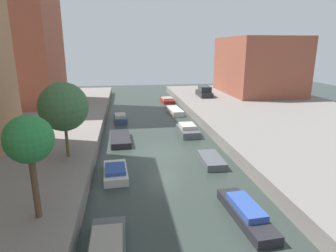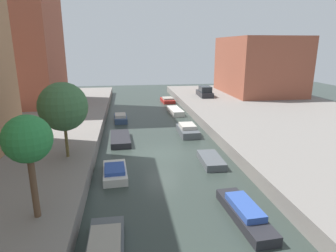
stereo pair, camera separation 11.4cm
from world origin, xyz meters
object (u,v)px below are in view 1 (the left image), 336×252
at_px(apartment_tower_far, 10,21).
at_px(street_tree_2, 64,107).
at_px(low_block_right, 258,65).
at_px(moored_boat_right_2, 211,160).
at_px(moored_boat_left_1, 107,252).
at_px(moored_boat_right_5, 167,100).
at_px(street_tree_1, 29,140).
at_px(moored_boat_left_2, 116,172).
at_px(moored_boat_right_4, 175,111).
at_px(moored_boat_left_4, 120,118).
at_px(moored_boat_right_1, 246,212).
at_px(moored_boat_left_3, 120,139).
at_px(parked_car, 204,92).
at_px(moored_boat_right_3, 188,130).

bearing_deg(apartment_tower_far, street_tree_2, -65.16).
height_order(low_block_right, moored_boat_right_2, low_block_right).
distance_m(moored_boat_left_1, moored_boat_right_5, 33.70).
xyz_separation_m(low_block_right, street_tree_1, (-24.65, -31.56, -0.77)).
height_order(low_block_right, street_tree_1, low_block_right).
relative_size(apartment_tower_far, low_block_right, 1.51).
distance_m(moored_boat_left_2, moored_boat_right_4, 18.71).
distance_m(moored_boat_left_4, moored_boat_right_2, 14.83).
distance_m(street_tree_2, moored_boat_right_2, 10.77).
bearing_deg(moored_boat_right_5, moored_boat_right_2, -90.77).
relative_size(moored_boat_left_1, moored_boat_right_4, 1.03).
distance_m(street_tree_2, moored_boat_right_1, 12.68).
height_order(low_block_right, moored_boat_right_5, low_block_right).
xyz_separation_m(low_block_right, moored_boat_left_4, (-21.31, -11.34, -4.89)).
bearing_deg(street_tree_2, moored_boat_left_3, 59.36).
bearing_deg(moored_boat_right_1, parked_car, 78.45).
distance_m(apartment_tower_far, street_tree_2, 23.23).
relative_size(moored_boat_right_3, moored_boat_right_4, 0.85).
xyz_separation_m(moored_boat_left_2, moored_boat_right_3, (6.63, 8.49, 0.10)).
distance_m(street_tree_1, parked_car, 33.50).
relative_size(parked_car, moored_boat_right_1, 0.93).
distance_m(low_block_right, moored_boat_left_3, 28.70).
relative_size(moored_boat_left_2, moored_boat_right_2, 1.06).
bearing_deg(moored_boat_left_3, low_block_right, 41.21).
distance_m(moored_boat_left_1, moored_boat_left_4, 22.19).
height_order(moored_boat_left_1, moored_boat_right_2, moored_boat_left_1).
relative_size(apartment_tower_far, street_tree_1, 4.44).
height_order(street_tree_1, moored_boat_right_3, street_tree_1).
xyz_separation_m(apartment_tower_far, moored_boat_right_4, (19.43, -4.29, -10.80)).
height_order(street_tree_1, moored_boat_left_3, street_tree_1).
bearing_deg(apartment_tower_far, moored_boat_left_1, -67.24).
relative_size(moored_boat_left_3, moored_boat_right_1, 0.94).
height_order(moored_boat_left_1, moored_boat_left_3, moored_boat_left_1).
bearing_deg(moored_boat_right_1, apartment_tower_far, 124.52).
xyz_separation_m(moored_boat_left_2, moored_boat_right_5, (7.12, 25.20, -0.01)).
distance_m(apartment_tower_far, parked_car, 26.77).
bearing_deg(apartment_tower_far, moored_boat_right_2, -46.72).
height_order(street_tree_2, moored_boat_right_1, street_tree_2).
relative_size(moored_boat_right_4, moored_boat_right_5, 1.15).
bearing_deg(parked_car, moored_boat_left_4, -142.81).
bearing_deg(parked_car, street_tree_2, -124.96).
height_order(apartment_tower_far, moored_boat_left_1, apartment_tower_far).
xyz_separation_m(moored_boat_left_4, moored_boat_right_1, (6.21, -20.29, -0.04)).
height_order(moored_boat_right_2, moored_boat_right_5, moored_boat_right_5).
bearing_deg(street_tree_2, moored_boat_left_4, 75.59).
distance_m(moored_boat_left_2, moored_boat_right_1, 8.65).
xyz_separation_m(apartment_tower_far, moored_boat_right_2, (19.27, -20.47, -10.87)).
distance_m(apartment_tower_far, moored_boat_right_3, 25.55).
height_order(moored_boat_left_3, moored_boat_right_5, moored_boat_right_5).
bearing_deg(moored_boat_right_1, moored_boat_right_2, 86.88).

